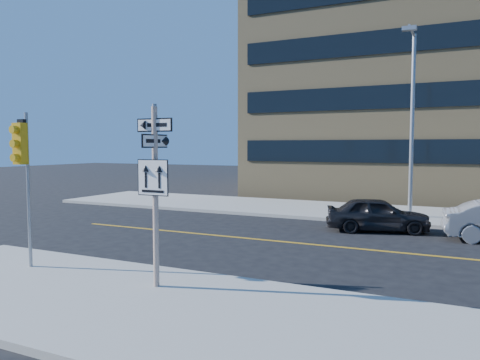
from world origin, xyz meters
The scene contains 6 objects.
ground centered at (0.00, 0.00, 0.00)m, with size 120.00×120.00×0.00m, color black.
sign_pole centered at (0.00, -2.51, 2.44)m, with size 0.92×0.92×4.06m.
traffic_signal centered at (-4.00, -2.66, 3.03)m, with size 0.32×0.45×4.00m.
parked_car_a centered at (3.17, 7.46, 0.66)m, with size 3.88×1.56×1.32m, color black.
streetlight_a centered at (4.00, 10.76, 4.76)m, with size 0.55×2.25×8.00m.
building_brick centered at (2.00, 25.00, 9.00)m, with size 18.00×18.00×18.00m, color tan.
Camera 1 is at (6.16, -10.95, 3.29)m, focal length 35.00 mm.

